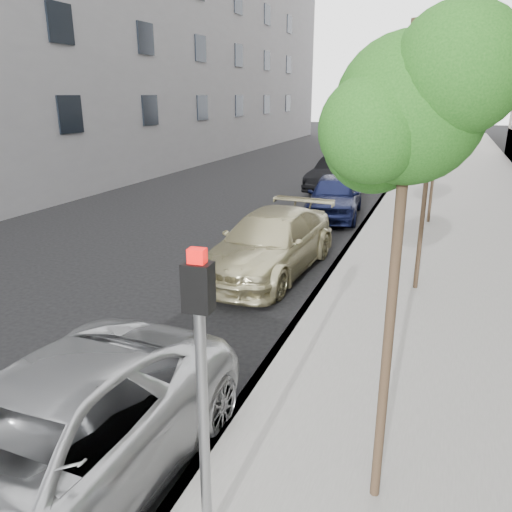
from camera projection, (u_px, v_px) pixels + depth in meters
The scene contains 11 objects.
sidewalk at pixel (459, 182), 25.10m from camera, with size 6.40×72.00×0.14m, color gray.
curb at pixel (395, 179), 26.15m from camera, with size 0.15×72.00×0.14m, color #9E9B93.
tree_near at pixel (412, 110), 4.18m from camera, with size 1.63×1.43×4.82m.
tree_mid at pixel (438, 88), 9.89m from camera, with size 1.63×1.43×5.07m.
tree_far at pixel (443, 93), 15.70m from camera, with size 1.52×1.32×4.93m.
signal_pole at pixel (201, 370), 4.32m from camera, with size 0.25×0.20×2.96m.
minivan at pixel (38, 452), 5.17m from camera, with size 2.47×5.35×1.49m, color #B2B4B7.
suv at pixel (270, 243), 12.41m from camera, with size 2.10×5.16×1.50m, color tan.
sedan_blue at pixel (335, 196), 18.11m from camera, with size 1.81×4.50×1.53m, color #101538.
sedan_black at pixel (339, 174), 23.05m from camera, with size 1.64×4.70×1.55m, color black.
sedan_rear at pixel (357, 160), 28.45m from camera, with size 1.93×4.74×1.38m, color #B3B7BB.
Camera 1 is at (3.53, -3.04, 4.27)m, focal length 35.00 mm.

